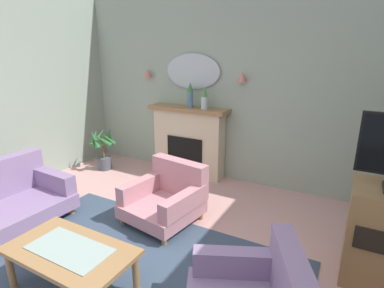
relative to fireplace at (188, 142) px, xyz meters
name	(u,v)px	position (x,y,z in m)	size (l,w,h in m)	color
wall_back	(234,87)	(0.69, 0.22, 0.92)	(6.43, 0.10, 2.99)	#93A393
patterned_rug	(115,283)	(0.69, -2.58, -0.56)	(3.20, 2.40, 0.01)	#38475B
fireplace	(188,142)	(0.00, 0.00, 0.00)	(1.36, 0.36, 1.16)	beige
mantel_vase_left	(190,95)	(0.05, -0.03, 0.79)	(0.10, 0.10, 0.40)	#4C7093
mantel_vase_centre	(204,98)	(0.30, -0.03, 0.76)	(0.10, 0.10, 0.35)	silver
wall_mirror	(193,72)	(0.00, 0.14, 1.14)	(0.96, 0.06, 0.56)	#B2BCC6
wall_sconce_left	(148,73)	(-0.85, 0.09, 1.09)	(0.14, 0.14, 0.14)	#D17066
wall_sconce_right	(242,77)	(0.85, 0.09, 1.09)	(0.14, 0.14, 0.14)	#D17066
coffee_table	(70,255)	(0.45, -2.82, -0.19)	(1.10, 0.60, 0.45)	olive
armchair_near_fireplace	(167,196)	(0.49, -1.40, -0.27)	(0.92, 0.93, 0.71)	#B77A84
potted_plant_small_fern	(103,148)	(-1.43, -0.53, -0.17)	(0.48, 0.47, 0.75)	#474C56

